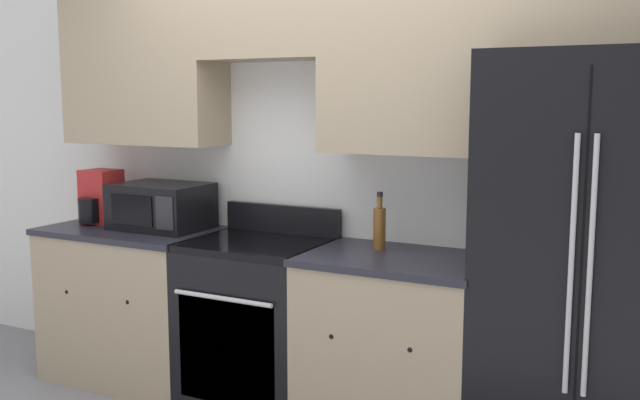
{
  "coord_description": "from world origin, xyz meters",
  "views": [
    {
      "loc": [
        1.65,
        -2.89,
        1.69
      ],
      "look_at": [
        0.0,
        0.31,
        1.18
      ],
      "focal_mm": 40.0,
      "sensor_mm": 36.0,
      "label": 1
    }
  ],
  "objects": [
    {
      "name": "lower_cabinets_left",
      "position": [
        -1.26,
        0.31,
        0.46
      ],
      "size": [
        1.05,
        0.64,
        0.93
      ],
      "color": "tan",
      "rests_on": "ground_plane"
    },
    {
      "name": "wall_back",
      "position": [
        0.02,
        0.58,
        1.54
      ],
      "size": [
        8.0,
        0.39,
        2.6
      ],
      "color": "white",
      "rests_on": "ground_plane"
    },
    {
      "name": "lower_cabinets_right",
      "position": [
        0.41,
        0.31,
        0.46
      ],
      "size": [
        0.89,
        0.64,
        0.93
      ],
      "color": "tan",
      "rests_on": "ground_plane"
    },
    {
      "name": "microwave",
      "position": [
        -1.09,
        0.38,
        1.06
      ],
      "size": [
        0.54,
        0.41,
        0.27
      ],
      "color": "black",
      "rests_on": "lower_cabinets_left"
    },
    {
      "name": "electric_kettle",
      "position": [
        -1.56,
        0.36,
        1.08
      ],
      "size": [
        0.21,
        0.27,
        0.33
      ],
      "color": "#B22323",
      "rests_on": "lower_cabinets_left"
    },
    {
      "name": "refrigerator",
      "position": [
        1.31,
        0.39,
        0.95
      ],
      "size": [
        0.93,
        0.81,
        1.89
      ],
      "color": "black",
      "rests_on": "ground_plane"
    },
    {
      "name": "oven_range",
      "position": [
        -0.39,
        0.31,
        0.47
      ],
      "size": [
        0.73,
        0.65,
        1.09
      ],
      "color": "black",
      "rests_on": "ground_plane"
    },
    {
      "name": "bottle",
      "position": [
        0.29,
        0.42,
        1.04
      ],
      "size": [
        0.06,
        0.06,
        0.3
      ],
      "color": "brown",
      "rests_on": "lower_cabinets_right"
    }
  ]
}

